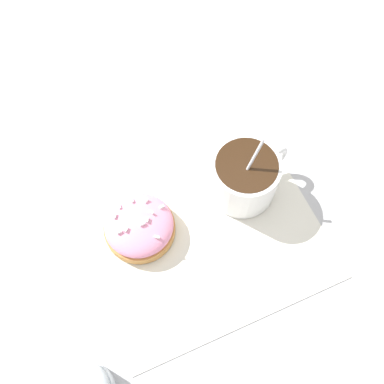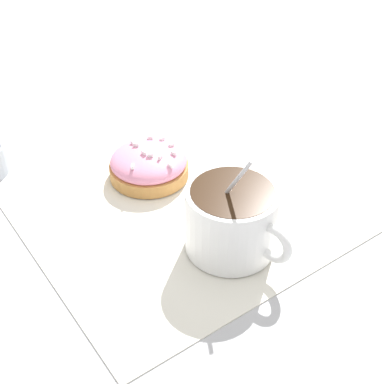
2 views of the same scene
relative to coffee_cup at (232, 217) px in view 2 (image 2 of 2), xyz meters
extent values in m
plane|color=#B2B2B7|center=(0.08, 0.01, -0.04)|extent=(3.00, 3.00, 0.00)
cube|color=white|center=(0.08, 0.01, -0.04)|extent=(0.33, 0.35, 0.00)
cylinder|color=white|center=(0.00, 0.00, 0.00)|extent=(0.09, 0.09, 0.07)
cylinder|color=#331E0F|center=(0.00, 0.00, 0.03)|extent=(0.08, 0.08, 0.01)
torus|color=white|center=(-0.05, -0.01, 0.00)|extent=(0.04, 0.01, 0.04)
ellipsoid|color=silver|center=(-0.03, -0.01, -0.03)|extent=(0.03, 0.02, 0.01)
cylinder|color=silver|center=(0.01, 0.00, 0.02)|extent=(0.06, 0.02, 0.11)
cylinder|color=#C18442|center=(0.16, -0.01, -0.03)|extent=(0.10, 0.10, 0.02)
ellipsoid|color=pink|center=(0.16, -0.01, -0.02)|extent=(0.09, 0.09, 0.03)
cube|color=white|center=(0.14, -0.01, 0.00)|extent=(0.01, 0.01, 0.00)
cube|color=white|center=(0.19, 0.00, 0.00)|extent=(0.01, 0.00, 0.00)
cube|color=white|center=(0.14, -0.03, 0.00)|extent=(0.01, 0.01, 0.00)
cube|color=white|center=(0.15, 0.00, 0.00)|extent=(0.01, 0.01, 0.00)
cube|color=white|center=(0.12, -0.01, -0.01)|extent=(0.01, 0.00, 0.00)
cube|color=white|center=(0.19, -0.03, -0.01)|extent=(0.01, 0.01, 0.00)
cube|color=white|center=(0.16, 0.00, 0.00)|extent=(0.01, 0.00, 0.00)
cube|color=white|center=(0.16, -0.04, -0.01)|extent=(0.00, 0.01, 0.00)
cube|color=white|center=(0.17, -0.04, -0.01)|extent=(0.00, 0.01, 0.00)
cube|color=white|center=(0.18, 0.00, 0.00)|extent=(0.01, 0.01, 0.00)
cube|color=white|center=(0.15, 0.03, -0.01)|extent=(0.01, 0.01, 0.00)
camera|label=1|loc=(0.20, 0.23, 0.55)|focal=42.00mm
camera|label=2|loc=(-0.30, 0.29, 0.35)|focal=50.00mm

